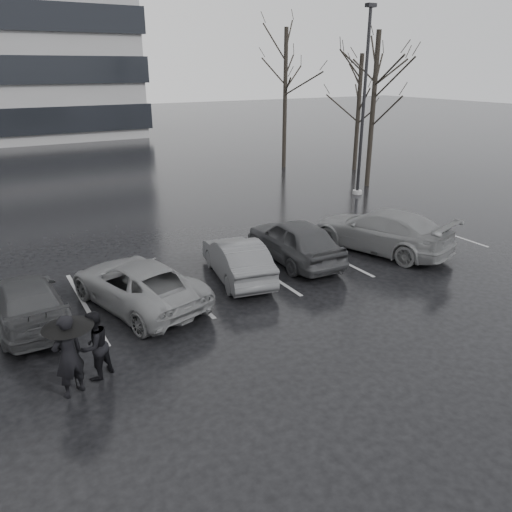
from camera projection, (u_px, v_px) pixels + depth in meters
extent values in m
plane|color=black|center=(284.00, 301.00, 14.22)|extent=(160.00, 160.00, 0.00)
imported|color=black|center=(294.00, 240.00, 16.92)|extent=(1.93, 4.39, 1.47)
imported|color=#303033|center=(237.00, 259.00, 15.55)|extent=(2.02, 4.03, 1.27)
imported|color=#515154|center=(137.00, 284.00, 13.76)|extent=(3.23, 4.99, 1.28)
imported|color=black|center=(26.00, 302.00, 12.80)|extent=(1.84, 4.17, 1.19)
imported|color=#515154|center=(380.00, 230.00, 17.89)|extent=(3.54, 5.54, 1.49)
imported|color=black|center=(68.00, 356.00, 9.86)|extent=(0.77, 0.65, 1.78)
imported|color=black|center=(94.00, 345.00, 10.47)|extent=(0.94, 0.88, 1.53)
cylinder|color=black|center=(72.00, 358.00, 10.09)|extent=(0.02, 0.02, 1.47)
cone|color=black|center=(67.00, 321.00, 9.79)|extent=(1.01, 1.01, 0.26)
sphere|color=black|center=(66.00, 316.00, 9.75)|extent=(0.05, 0.05, 0.05)
cylinder|color=gray|center=(357.00, 192.00, 26.10)|extent=(0.49, 0.49, 0.20)
cylinder|color=black|center=(364.00, 106.00, 24.56)|extent=(0.16, 0.16, 8.85)
cube|color=black|center=(371.00, 5.00, 22.97)|extent=(0.49, 0.29, 0.18)
cube|color=#959698|center=(85.00, 306.00, 13.91)|extent=(0.12, 5.00, 0.00)
cube|color=#959698|center=(179.00, 285.00, 15.21)|extent=(0.12, 5.00, 0.00)
cube|color=#959698|center=(258.00, 268.00, 16.52)|extent=(0.12, 5.00, 0.00)
cube|color=#959698|center=(326.00, 253.00, 17.83)|extent=(0.12, 5.00, 0.00)
cube|color=#959698|center=(384.00, 240.00, 19.14)|extent=(0.12, 5.00, 0.00)
cube|color=#959698|center=(435.00, 229.00, 20.45)|extent=(0.12, 5.00, 0.00)
cylinder|color=black|center=(373.00, 112.00, 26.50)|extent=(0.26, 0.26, 8.00)
cylinder|color=black|center=(358.00, 114.00, 31.08)|extent=(0.26, 0.26, 7.00)
cylinder|color=black|center=(285.00, 100.00, 31.61)|extent=(0.26, 0.26, 8.50)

